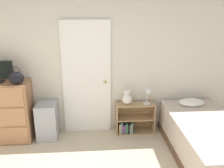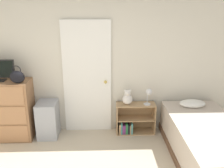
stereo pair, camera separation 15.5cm
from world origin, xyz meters
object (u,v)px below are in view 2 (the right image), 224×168
at_px(storage_bin, 48,119).
at_px(bookshelf, 133,120).
at_px(dresser, 5,110).
at_px(handbag, 17,77).
at_px(desk_lamp, 149,93).
at_px(teddy_bear, 127,98).
at_px(bed, 206,142).

distance_m(storage_bin, bookshelf, 1.51).
xyz_separation_m(dresser, handbag, (0.32, -0.12, 0.63)).
distance_m(storage_bin, desk_lamp, 1.83).
bearing_deg(storage_bin, dresser, -178.29).
height_order(teddy_bear, desk_lamp, desk_lamp).
bearing_deg(storage_bin, teddy_bear, 2.89).
xyz_separation_m(dresser, teddy_bear, (2.12, 0.09, 0.16)).
distance_m(dresser, bed, 3.33).
height_order(bookshelf, teddy_bear, teddy_bear).
distance_m(dresser, desk_lamp, 2.50).
bearing_deg(bed, handbag, 167.82).
bearing_deg(teddy_bear, dresser, -177.51).
height_order(handbag, desk_lamp, handbag).
height_order(handbag, bed, handbag).
bearing_deg(storage_bin, desk_lamp, 0.97).
bearing_deg(desk_lamp, dresser, -178.82).
xyz_separation_m(dresser, bed, (3.24, -0.75, -0.24)).
xyz_separation_m(bookshelf, teddy_bear, (-0.10, -0.01, 0.44)).
bearing_deg(handbag, desk_lamp, 4.65).
distance_m(teddy_bear, desk_lamp, 0.38).
bearing_deg(bookshelf, teddy_bear, -176.39).
xyz_separation_m(dresser, bookshelf, (2.22, 0.10, -0.29)).
xyz_separation_m(bookshelf, desk_lamp, (0.26, -0.05, 0.54)).
xyz_separation_m(teddy_bear, bed, (1.12, -0.85, -0.39)).
relative_size(dresser, bed, 0.53).
relative_size(teddy_bear, bed, 0.14).
relative_size(teddy_bear, desk_lamp, 0.92).
xyz_separation_m(handbag, bookshelf, (1.90, 0.22, -0.92)).
height_order(bookshelf, desk_lamp, desk_lamp).
height_order(storage_bin, teddy_bear, teddy_bear).
height_order(handbag, bookshelf, handbag).
bearing_deg(teddy_bear, desk_lamp, -6.37).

